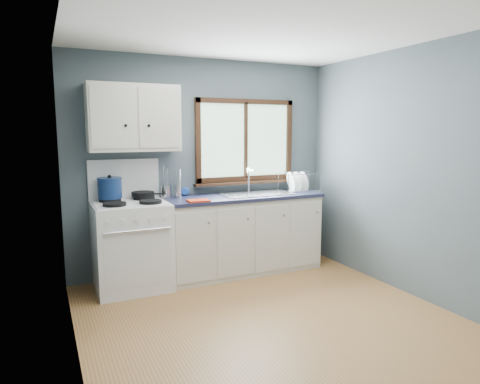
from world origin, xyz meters
name	(u,v)px	position (x,y,z in m)	size (l,w,h in m)	color
floor	(279,328)	(0.00, 0.00, -0.01)	(3.20, 3.60, 0.02)	#A4713C
ceiling	(283,21)	(0.00, 0.00, 2.51)	(3.20, 3.60, 0.02)	white
wall_back	(204,166)	(0.00, 1.81, 1.25)	(3.20, 0.02, 2.50)	#525F64
wall_left	(70,195)	(-1.61, 0.00, 1.25)	(0.02, 3.60, 2.50)	#525F64
wall_right	(424,174)	(1.61, 0.00, 1.25)	(0.02, 3.60, 2.50)	#525F64
gas_range	(131,243)	(-0.95, 1.47, 0.49)	(0.76, 0.69, 1.36)	white
base_cabinets	(242,237)	(0.36, 1.49, 0.41)	(1.85, 0.60, 0.88)	silver
countertop	(242,197)	(0.36, 1.49, 0.90)	(1.89, 0.64, 0.04)	#191C33
sink	(256,199)	(0.54, 1.49, 0.86)	(0.84, 0.46, 0.44)	silver
window	(246,146)	(0.54, 1.77, 1.48)	(1.36, 0.10, 1.03)	#9EC6A8
upper_cabinets	(134,118)	(-0.85, 1.63, 1.80)	(0.95, 0.35, 0.70)	silver
skillet	(143,194)	(-0.78, 1.62, 0.98)	(0.39, 0.31, 0.05)	black
stockpot	(110,188)	(-1.13, 1.63, 1.07)	(0.34, 0.34, 0.25)	#10234D
utensil_crock	(166,191)	(-0.51, 1.66, 1.00)	(0.13, 0.13, 0.37)	silver
thermos	(178,184)	(-0.39, 1.61, 1.08)	(0.07, 0.07, 0.31)	silver
soap_bottle	(185,185)	(-0.28, 1.72, 1.04)	(0.09, 0.09, 0.25)	#2050B5
dish_towel	(198,201)	(-0.27, 1.27, 0.93)	(0.23, 0.17, 0.02)	red
dish_rack	(298,185)	(1.16, 1.54, 0.98)	(0.50, 0.40, 0.24)	silver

